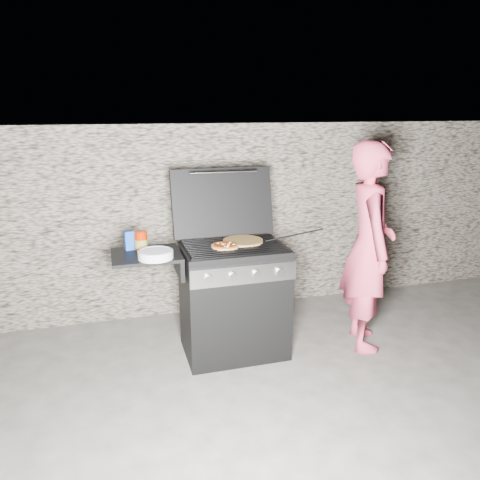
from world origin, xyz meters
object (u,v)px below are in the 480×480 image
object	(u,v)px
pizza_topped	(225,245)
gas_grill	(203,303)
person	(369,247)
sauce_jar	(141,240)

from	to	relation	value
pizza_topped	gas_grill	bearing A→B (deg)	172.97
gas_grill	pizza_topped	bearing A→B (deg)	-7.03
gas_grill	pizza_topped	size ratio (longest dim) A/B	6.26
gas_grill	person	world-z (taller)	person
gas_grill	sauce_jar	xyz separation A→B (m)	(-0.45, 0.11, 0.52)
pizza_topped	sauce_jar	xyz separation A→B (m)	(-0.62, 0.13, 0.05)
pizza_topped	person	world-z (taller)	person
pizza_topped	sauce_jar	size ratio (longest dim) A/B	1.46
pizza_topped	person	xyz separation A→B (m)	(1.17, -0.13, -0.07)
sauce_jar	person	xyz separation A→B (m)	(1.79, -0.26, -0.12)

